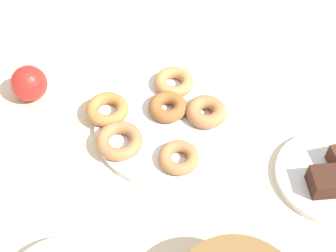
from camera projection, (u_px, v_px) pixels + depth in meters
The scene contains 11 objects.
ground_plane at pixel (166, 128), 0.97m from camera, with size 2.40×2.40×0.00m, color beige.
donut_plate at pixel (166, 126), 0.97m from camera, with size 0.30×0.30×0.01m, color silver.
donut_0 at pixel (206, 112), 0.96m from camera, with size 0.08×0.08×0.03m, color #B27547.
donut_1 at pixel (107, 109), 0.97m from camera, with size 0.09×0.09×0.03m, color #BC7A3D.
donut_2 at pixel (168, 107), 0.97m from camera, with size 0.08×0.08×0.03m, color #995B2D.
donut_3 at pixel (179, 157), 0.90m from camera, with size 0.08×0.08×0.02m, color #B27547.
donut_4 at pixel (119, 141), 0.92m from camera, with size 0.09×0.09×0.03m, color #B27547.
donut_5 at pixel (174, 82), 1.02m from camera, with size 0.09×0.09×0.03m, color #C6844C.
cake_plate at pixel (328, 176), 0.89m from camera, with size 0.20×0.20×0.01m, color silver.
brownie_far at pixel (324, 182), 0.85m from camera, with size 0.05×0.05×0.04m, color #381E14.
apple at pixel (29, 83), 1.00m from camera, with size 0.08×0.08×0.08m, color red.
Camera 1 is at (0.08, 0.60, 0.77)m, focal length 49.73 mm.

